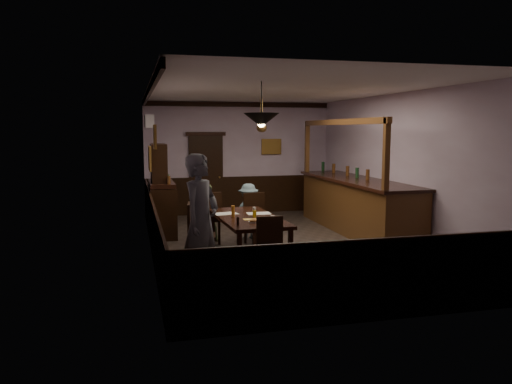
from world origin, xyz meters
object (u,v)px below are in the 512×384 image
object	(u,v)px
chair_near	(272,246)
sideboard	(161,199)
chair_far_right	(252,214)
pendant_iron	(261,120)
person_seated_right	(248,211)
pendant_brass_far	(261,128)
coffee_cup	(273,218)
soda_can	(255,214)
person_standing	(201,220)
bar_counter	(356,204)
pendant_brass_mid	(262,128)
chair_far_left	(209,216)
dining_table	(248,220)
person_seated_left	(206,213)
chair_side	(197,231)

from	to	relation	value
chair_near	sideboard	size ratio (longest dim) A/B	0.49
chair_far_right	pendant_iron	xyz separation A→B (m)	(-0.36, -2.09, 1.85)
person_seated_right	chair_near	bearing A→B (deg)	81.96
pendant_brass_far	coffee_cup	bearing A→B (deg)	-101.76
soda_can	person_standing	bearing A→B (deg)	-132.84
coffee_cup	pendant_iron	bearing A→B (deg)	-136.13
coffee_cup	bar_counter	world-z (taller)	bar_counter
pendant_iron	pendant_brass_mid	size ratio (longest dim) A/B	0.87
chair_far_left	dining_table	bearing A→B (deg)	105.59
chair_far_left	bar_counter	bearing A→B (deg)	-178.87
chair_far_right	person_standing	bearing A→B (deg)	58.04
sideboard	pendant_brass_mid	distance (m)	2.77
chair_far_left	sideboard	size ratio (longest dim) A/B	0.54
person_standing	coffee_cup	size ratio (longest dim) A/B	23.99
chair_far_right	pendant_brass_mid	bearing A→B (deg)	-116.35
sideboard	pendant_iron	xyz separation A→B (m)	(1.38, -3.23, 1.62)
coffee_cup	sideboard	size ratio (longest dim) A/B	0.04
coffee_cup	chair_far_left	bearing A→B (deg)	112.20
chair_far_right	chair_near	xyz separation A→B (m)	(-0.33, -2.61, -0.03)
person_seated_right	pendant_brass_mid	size ratio (longest dim) A/B	1.42
person_standing	person_seated_left	distance (m)	2.89
chair_side	soda_can	size ratio (longest dim) A/B	8.76
chair_far_left	chair_near	distance (m)	2.62
chair_far_right	soda_can	xyz separation A→B (m)	(-0.30, -1.41, 0.26)
sideboard	pendant_brass_far	bearing A→B (deg)	24.81
person_seated_left	bar_counter	xyz separation A→B (m)	(3.38, 0.16, 0.04)
chair_side	pendant_brass_far	size ratio (longest dim) A/B	1.30
coffee_cup	pendant_brass_far	distance (m)	4.45
person_standing	pendant_brass_far	world-z (taller)	pendant_brass_far
person_seated_right	pendant_iron	size ratio (longest dim) A/B	1.63
chair_near	person_seated_right	bearing A→B (deg)	83.53
bar_counter	chair_side	bearing A→B (deg)	-153.20
person_standing	bar_counter	xyz separation A→B (m)	(3.85, 2.98, -0.33)
person_seated_left	pendant_iron	world-z (taller)	pendant_iron
chair_near	person_seated_left	distance (m)	2.91
chair_far_right	coffee_cup	world-z (taller)	chair_far_right
chair_far_right	chair_near	size ratio (longest dim) A/B	1.06
chair_side	sideboard	xyz separation A→B (m)	(-0.42, 2.65, 0.21)
dining_table	pendant_iron	xyz separation A→B (m)	(0.04, -0.80, 1.72)
chair_side	pendant_brass_mid	size ratio (longest dim) A/B	1.30
person_standing	pendant_brass_mid	world-z (taller)	pendant_brass_mid
person_seated_right	chair_far_left	bearing A→B (deg)	18.55
chair_near	coffee_cup	bearing A→B (deg)	72.83
dining_table	chair_near	size ratio (longest dim) A/B	2.35
chair_far_left	soda_can	size ratio (longest dim) A/B	8.74
coffee_cup	pendant_brass_far	xyz separation A→B (m)	(0.85, 4.10, 1.50)
person_seated_left	pendant_brass_mid	world-z (taller)	pendant_brass_mid
person_standing	sideboard	xyz separation A→B (m)	(-0.36, 3.73, -0.17)
dining_table	pendant_iron	world-z (taller)	pendant_iron
dining_table	bar_counter	world-z (taller)	bar_counter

